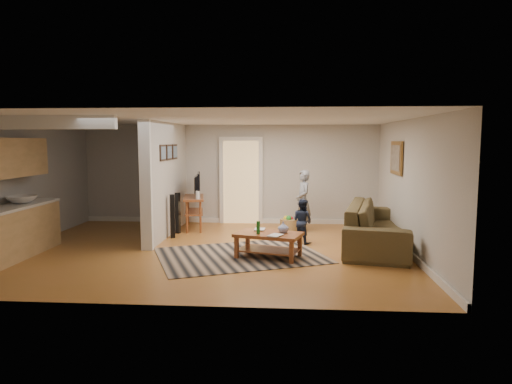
% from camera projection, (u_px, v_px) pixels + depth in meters
% --- Properties ---
extents(ground, '(7.50, 7.50, 0.00)m').
position_uv_depth(ground, '(210.00, 250.00, 8.81)').
color(ground, '#986326').
rests_on(ground, ground).
extents(room_shell, '(7.54, 6.02, 2.52)m').
position_uv_depth(room_shell, '(160.00, 173.00, 9.15)').
color(room_shell, silver).
rests_on(room_shell, ground).
extents(area_rug, '(3.50, 3.08, 0.01)m').
position_uv_depth(area_rug, '(240.00, 255.00, 8.37)').
color(area_rug, black).
rests_on(area_rug, ground).
extents(sofa, '(1.77, 3.15, 0.87)m').
position_uv_depth(sofa, '(378.00, 247.00, 9.05)').
color(sofa, '#4F4827').
rests_on(sofa, ground).
extents(coffee_table, '(1.30, 0.98, 0.68)m').
position_uv_depth(coffee_table, '(270.00, 238.00, 8.19)').
color(coffee_table, brown).
rests_on(coffee_table, ground).
extents(tv_console, '(0.69, 1.30, 1.06)m').
position_uv_depth(tv_console, '(194.00, 200.00, 10.87)').
color(tv_console, brown).
rests_on(tv_console, ground).
extents(speaker_left, '(0.13, 0.13, 0.95)m').
position_uv_depth(speaker_left, '(172.00, 216.00, 9.86)').
color(speaker_left, black).
rests_on(speaker_left, ground).
extents(speaker_right, '(0.12, 0.12, 0.93)m').
position_uv_depth(speaker_right, '(178.00, 213.00, 10.35)').
color(speaker_right, black).
rests_on(speaker_right, ground).
extents(toy_basket, '(0.41, 0.41, 0.36)m').
position_uv_depth(toy_basket, '(289.00, 224.00, 10.72)').
color(toy_basket, olive).
rests_on(toy_basket, ground).
extents(child, '(0.47, 0.59, 1.43)m').
position_uv_depth(child, '(303.00, 231.00, 10.63)').
color(child, gray).
rests_on(child, ground).
extents(toddler, '(0.57, 0.55, 0.92)m').
position_uv_depth(toddler, '(302.00, 243.00, 9.40)').
color(toddler, '#1B2338').
rests_on(toddler, ground).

